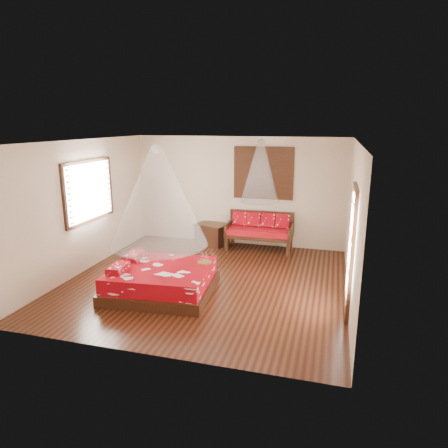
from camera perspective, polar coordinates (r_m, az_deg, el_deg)
The scene contains 10 objects.
room at distance 7.80m, azimuth -2.61°, elevation 1.41°, with size 5.54×5.54×2.84m.
bed at distance 7.73m, azimuth -9.05°, elevation -7.85°, with size 2.05×1.89×0.63m.
daybed at distance 10.10m, azimuth 5.12°, elevation -0.77°, with size 1.66×0.74×0.94m.
storage_chest at distance 10.53m, azimuth -1.68°, elevation -1.43°, with size 0.97×0.83×0.56m.
shutter_panel at distance 10.17m, azimuth 5.65°, elevation 7.25°, with size 1.52×0.06×1.32m.
window_left at distance 9.12m, azimuth -18.68°, elevation 4.48°, with size 0.10×1.74×1.34m.
glazed_door at distance 6.95m, azimuth 17.63°, elevation -3.73°, with size 0.08×1.02×2.16m.
wine_tray at distance 7.73m, azimuth -2.82°, elevation -5.21°, with size 0.27×0.27×0.22m.
mosquito_net_main at distance 7.27m, azimuth -9.43°, elevation 3.89°, with size 1.78×1.78×1.80m, color silver.
mosquito_net_daybed at distance 9.70m, azimuth 5.18°, elevation 7.52°, with size 0.93×0.93×1.50m, color silver.
Camera 1 is at (2.38, -7.22, 3.15)m, focal length 32.00 mm.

